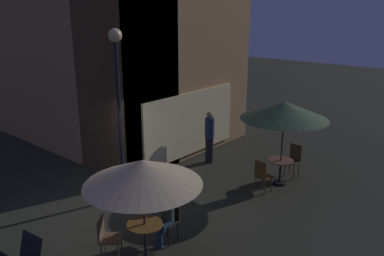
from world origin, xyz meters
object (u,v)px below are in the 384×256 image
at_px(patron_standing_1, 209,137).
at_px(cafe_chair_0, 170,216).
at_px(patio_umbrella_0, 143,173).
at_px(cafe_chair_3, 294,157).
at_px(cafe_chair_2, 262,174).
at_px(patio_umbrella_1, 284,111).
at_px(cafe_table_1, 280,167).
at_px(patron_seated_0, 166,215).
at_px(street_lamp_near_corner, 118,83).
at_px(cafe_chair_1, 106,235).
at_px(cafe_table_0, 145,233).

bearing_deg(patron_standing_1, cafe_chair_0, -62.96).
bearing_deg(patio_umbrella_0, cafe_chair_3, -3.70).
bearing_deg(cafe_chair_2, cafe_chair_3, 2.37).
bearing_deg(patio_umbrella_1, cafe_chair_2, 172.62).
relative_size(cafe_table_1, patron_seated_0, 0.62).
bearing_deg(patron_standing_1, cafe_chair_2, -18.88).
bearing_deg(patron_seated_0, street_lamp_near_corner, -113.95).
bearing_deg(street_lamp_near_corner, cafe_chair_3, -32.75).
relative_size(cafe_chair_0, cafe_chair_1, 1.08).
relative_size(cafe_chair_2, cafe_chair_3, 0.93).
height_order(cafe_chair_1, patron_standing_1, patron_standing_1).
height_order(street_lamp_near_corner, cafe_chair_2, street_lamp_near_corner).
height_order(cafe_table_0, patio_umbrella_0, patio_umbrella_0).
relative_size(cafe_chair_0, cafe_chair_2, 1.03).
distance_m(street_lamp_near_corner, patio_umbrella_1, 4.61).
bearing_deg(cafe_chair_3, cafe_table_1, -0.00).
relative_size(cafe_table_1, cafe_chair_1, 0.83).
distance_m(cafe_table_1, patio_umbrella_1, 1.68).
distance_m(cafe_chair_2, patron_standing_1, 2.66).
bearing_deg(patron_seated_0, patio_umbrella_1, 168.86).
relative_size(cafe_table_0, patron_standing_1, 0.45).
distance_m(cafe_table_1, patron_seated_0, 4.36).
relative_size(patio_umbrella_1, patron_seated_0, 2.05).
distance_m(street_lamp_near_corner, patron_seated_0, 3.51).
height_order(cafe_chair_1, patron_seated_0, patron_seated_0).
height_order(street_lamp_near_corner, cafe_chair_1, street_lamp_near_corner).
height_order(cafe_chair_0, cafe_chair_2, cafe_chair_0).
xyz_separation_m(cafe_table_0, patron_seated_0, (0.67, 0.07, 0.11)).
bearing_deg(patio_umbrella_1, cafe_table_0, 176.11).
xyz_separation_m(cafe_chair_0, patron_standing_1, (4.18, 2.19, 0.31)).
height_order(street_lamp_near_corner, patio_umbrella_0, street_lamp_near_corner).
xyz_separation_m(cafe_table_1, patron_standing_1, (-0.01, 2.62, 0.35)).
relative_size(cafe_chair_3, patron_standing_1, 0.58).
bearing_deg(cafe_chair_0, cafe_table_0, -0.00).
xyz_separation_m(cafe_chair_0, cafe_chair_3, (4.97, -0.46, 0.03)).
distance_m(street_lamp_near_corner, cafe_table_1, 5.22).
height_order(cafe_table_0, patio_umbrella_1, patio_umbrella_1).
bearing_deg(cafe_table_1, cafe_chair_0, 174.22).
bearing_deg(patio_umbrella_1, cafe_chair_1, 170.23).
bearing_deg(cafe_table_0, patio_umbrella_0, 0.00).
relative_size(street_lamp_near_corner, cafe_chair_0, 4.66).
bearing_deg(cafe_table_0, cafe_table_1, -3.89).
bearing_deg(patron_seated_0, cafe_table_0, -0.00).
height_order(patio_umbrella_0, patron_standing_1, patio_umbrella_0).
xyz_separation_m(patio_umbrella_0, patron_standing_1, (5.00, 2.27, -1.02)).
bearing_deg(cafe_table_1, cafe_chair_3, -2.44).
bearing_deg(cafe_table_1, street_lamp_near_corner, 142.24).
distance_m(patio_umbrella_0, patron_seated_0, 1.40).
distance_m(cafe_table_1, patio_umbrella_0, 5.21).
relative_size(cafe_chair_2, patron_standing_1, 0.54).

